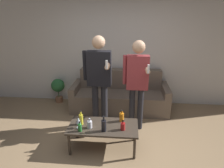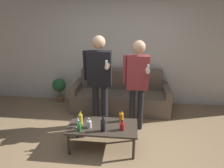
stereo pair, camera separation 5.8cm
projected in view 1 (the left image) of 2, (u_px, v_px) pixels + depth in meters
name	position (u px, v px, depth m)	size (l,w,h in m)	color
ground_plane	(111.00, 160.00, 3.07)	(16.00, 16.00, 0.00)	#997A56
wall_back	(120.00, 48.00, 4.68)	(8.00, 0.06, 2.70)	silver
couch	(120.00, 96.00, 4.63)	(2.17, 0.81, 0.89)	#6B5B4C
coffee_table	(103.00, 128.00, 3.24)	(1.12, 0.57, 0.41)	#3D3328
bottle_orange	(90.00, 124.00, 3.15)	(0.08, 0.08, 0.16)	silver
bottle_green	(122.00, 117.00, 3.33)	(0.08, 0.08, 0.21)	orange
bottle_dark	(104.00, 125.00, 3.05)	(0.08, 0.08, 0.25)	black
bottle_yellow	(81.00, 119.00, 3.24)	(0.07, 0.07, 0.24)	yellow
bottle_red	(80.00, 127.00, 3.06)	(0.06, 0.06, 0.16)	#23752D
bottle_clear	(123.00, 126.00, 3.09)	(0.07, 0.07, 0.16)	#B21E1E
wine_glass_near	(78.00, 121.00, 3.12)	(0.07, 0.07, 0.19)	silver
person_standing_left	(99.00, 75.00, 3.68)	(0.52, 0.45, 1.77)	#232328
person_standing_right	(137.00, 79.00, 3.58)	(0.46, 0.43, 1.70)	#232328
potted_plant	(58.00, 87.00, 4.94)	(0.32, 0.32, 0.60)	#936042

